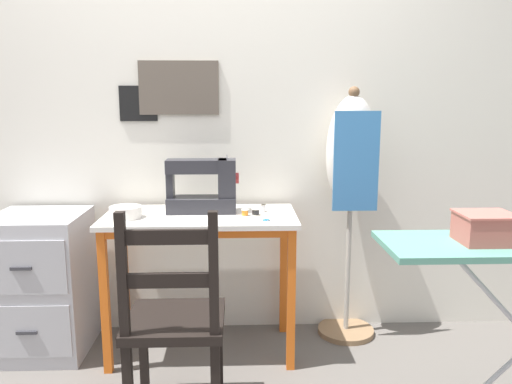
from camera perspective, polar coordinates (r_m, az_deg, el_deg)
ground_plane at (r=2.63m, az=-6.47°, el=-19.98°), size 14.00×14.00×0.00m
wall_back at (r=2.83m, az=-6.14°, el=9.30°), size 10.00×0.07×2.55m
sewing_table at (r=2.60m, az=-6.36°, el=-5.02°), size 0.98×0.50×0.75m
sewing_machine at (r=2.61m, az=-5.79°, el=0.53°), size 0.37×0.15×0.30m
fabric_bowl at (r=2.57m, az=-14.68°, el=-2.21°), size 0.16×0.16×0.06m
scissors at (r=2.42m, az=1.54°, el=-3.34°), size 0.09×0.12×0.01m
thread_spool_near_machine at (r=2.53m, az=-1.27°, el=-2.37°), size 0.04×0.04×0.03m
thread_spool_mid_table at (r=2.55m, az=-0.04°, el=-2.29°), size 0.04×0.04×0.03m
thread_spool_far_edge at (r=2.62m, az=0.86°, el=-1.85°), size 0.03×0.03×0.04m
wooden_chair at (r=2.13m, az=-9.30°, el=-14.45°), size 0.40×0.38×0.93m
filing_cabinet at (r=2.91m, az=-23.22°, el=-9.59°), size 0.46×0.47×0.75m
dress_form at (r=2.76m, az=10.86°, el=2.56°), size 0.32×0.32×1.40m
storage_box at (r=2.06m, az=24.70°, el=-3.74°), size 0.20×0.18×0.11m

